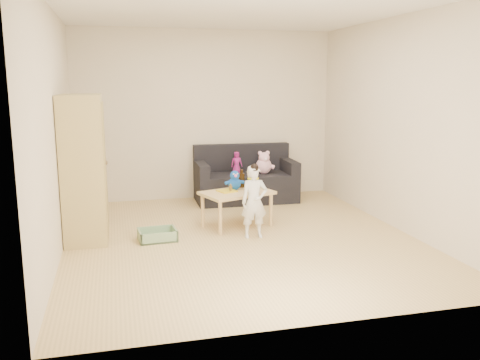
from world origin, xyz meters
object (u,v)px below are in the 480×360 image
object	(u,v)px
wardrobe	(84,168)
toddler	(254,203)
sofa	(246,187)
play_table	(237,209)

from	to	relation	value
wardrobe	toddler	world-z (taller)	wardrobe
wardrobe	sofa	size ratio (longest dim) A/B	1.10
wardrobe	play_table	bearing A→B (deg)	0.41
sofa	play_table	xyz separation A→B (m)	(-0.46, -1.34, 0.01)
wardrobe	toddler	distance (m)	2.02
sofa	play_table	world-z (taller)	play_table
play_table	toddler	xyz separation A→B (m)	(0.09, -0.50, 0.19)
wardrobe	play_table	distance (m)	1.93
wardrobe	sofa	xyz separation A→B (m)	(2.29, 1.35, -0.62)
wardrobe	toddler	xyz separation A→B (m)	(1.92, -0.49, -0.42)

